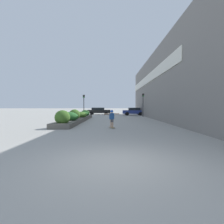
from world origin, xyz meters
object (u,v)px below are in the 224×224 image
Objects in this scene: skateboarder at (111,117)px; car_center_left at (173,111)px; traffic_light_left at (83,102)px; traffic_light_right at (143,101)px; car_center_right at (98,111)px; skateboard at (111,127)px; car_leftmost at (133,111)px.

car_center_left reaches higher than skateboarder.
traffic_light_left is 9.27m from traffic_light_right.
traffic_light_left reaches higher than car_center_right.
traffic_light_right is at bearing 44.07° from car_center_right.
traffic_light_right is (9.27, 0.06, 0.12)m from traffic_light_left.
skateboarder is 0.37× the size of traffic_light_left.
car_center_left is (12.27, 21.66, 0.73)m from skateboard.
car_center_left is (8.36, 2.87, 0.06)m from car_leftmost.
skateboarder is 0.33× the size of car_leftmost.
traffic_light_left is (-16.66, -7.24, 1.55)m from car_center_left.
car_center_left is at bearing 38.41° from skateboarder.
car_leftmost is 7.41m from car_center_right.
car_center_right reaches higher than skateboarder.
skateboard is 0.57× the size of skateboarder.
car_leftmost is 0.84× the size of car_center_right.
traffic_light_right is (0.97, -4.32, 1.72)m from car_leftmost.
car_leftmost is at bearing 56.17° from skateboard.
traffic_light_right is (-7.38, -7.19, 1.66)m from car_center_left.
skateboard is 0.19× the size of car_leftmost.
skateboarder is 0.31× the size of car_center_left.
car_center_right is at bearing 74.70° from skateboard.
skateboard is at bearing 168.23° from car_leftmost.
skateboard is at bearing -108.65° from traffic_light_right.
traffic_light_right reaches higher than car_center_left.
skateboard is 22.41m from car_center_right.
skateboard is at bearing -111.17° from skateboarder.
car_leftmost is 1.11× the size of traffic_light_left.
traffic_light_left is at bearing -12.61° from car_center_right.
traffic_light_left reaches higher than car_leftmost.
car_center_right is (-14.91, 0.58, -0.06)m from car_center_left.
car_leftmost is (3.91, 18.79, 0.67)m from skateboard.
car_leftmost is at bearing 102.67° from traffic_light_right.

